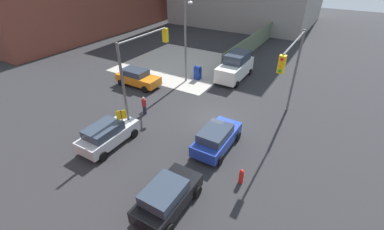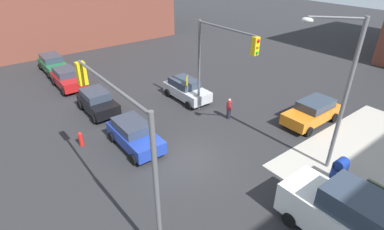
% 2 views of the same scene
% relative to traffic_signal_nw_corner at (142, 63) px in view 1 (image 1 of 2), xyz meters
% --- Properties ---
extents(ground_plane, '(120.00, 120.00, 0.00)m').
position_rel_traffic_signal_nw_corner_xyz_m(ground_plane, '(2.52, -4.50, -4.61)').
color(ground_plane, '#28282B').
extents(sidewalk_corner, '(12.00, 12.00, 0.01)m').
position_rel_traffic_signal_nw_corner_xyz_m(sidewalk_corner, '(11.52, 4.50, -4.61)').
color(sidewalk_corner, '#ADA89E').
rests_on(sidewalk_corner, ground).
extents(construction_fence, '(21.20, 0.12, 2.40)m').
position_rel_traffic_signal_nw_corner_xyz_m(construction_fence, '(21.12, -1.30, -3.41)').
color(construction_fence, '#56664C').
rests_on(construction_fence, ground).
extents(traffic_signal_nw_corner, '(5.22, 0.36, 6.50)m').
position_rel_traffic_signal_nw_corner_xyz_m(traffic_signal_nw_corner, '(0.00, 0.00, 0.00)').
color(traffic_signal_nw_corner, '#59595B').
rests_on(traffic_signal_nw_corner, ground).
extents(traffic_signal_se_corner, '(6.17, 0.36, 6.50)m').
position_rel_traffic_signal_nw_corner_xyz_m(traffic_signal_se_corner, '(4.64, -9.00, 0.06)').
color(traffic_signal_se_corner, '#59595B').
rests_on(traffic_signal_se_corner, ground).
extents(street_lamp_corner, '(2.15, 1.90, 8.00)m').
position_rel_traffic_signal_nw_corner_xyz_m(street_lamp_corner, '(7.45, 1.05, 0.09)').
color(street_lamp_corner, slate).
rests_on(street_lamp_corner, ground).
extents(warning_sign_two_way, '(0.48, 0.48, 2.40)m').
position_rel_traffic_signal_nw_corner_xyz_m(warning_sign_two_way, '(-2.88, -0.37, -2.98)').
color(warning_sign_two_way, '#4C4C4C').
rests_on(warning_sign_two_way, ground).
extents(mailbox_blue, '(0.56, 0.64, 1.43)m').
position_rel_traffic_signal_nw_corner_xyz_m(mailbox_blue, '(8.72, 0.50, -3.85)').
color(mailbox_blue, navy).
rests_on(mailbox_blue, ground).
extents(fire_hydrant, '(0.26, 0.26, 0.94)m').
position_rel_traffic_signal_nw_corner_xyz_m(fire_hydrant, '(-2.48, -8.70, -4.13)').
color(fire_hydrant, red).
rests_on(fire_hydrant, ground).
extents(hatchback_silver, '(4.13, 2.02, 1.62)m').
position_rel_traffic_signal_nw_corner_xyz_m(hatchback_silver, '(-3.80, 0.21, -3.77)').
color(hatchback_silver, '#B7BABF').
rests_on(hatchback_silver, ground).
extents(coupe_black, '(3.85, 2.02, 1.62)m').
position_rel_traffic_signal_nw_corner_xyz_m(coupe_black, '(-5.97, -6.19, -3.77)').
color(coupe_black, black).
rests_on(coupe_black, ground).
extents(sedan_blue, '(4.18, 2.02, 1.62)m').
position_rel_traffic_signal_nw_corner_xyz_m(sedan_blue, '(-0.43, -6.15, -3.77)').
color(sedan_blue, '#1E389E').
rests_on(sedan_blue, ground).
extents(sedan_orange, '(2.02, 4.38, 1.62)m').
position_rel_traffic_signal_nw_corner_xyz_m(sedan_orange, '(4.39, 4.75, -3.77)').
color(sedan_orange, orange).
rests_on(sedan_orange, ground).
extents(van_white_delivery, '(5.40, 2.32, 2.62)m').
position_rel_traffic_signal_nw_corner_xyz_m(van_white_delivery, '(10.88, -2.70, -3.33)').
color(van_white_delivery, white).
rests_on(van_white_delivery, ground).
extents(pedestrian_crossing, '(0.36, 0.36, 1.54)m').
position_rel_traffic_signal_nw_corner_xyz_m(pedestrian_crossing, '(0.52, 0.70, -3.82)').
color(pedestrian_crossing, maroon).
rests_on(pedestrian_crossing, ground).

